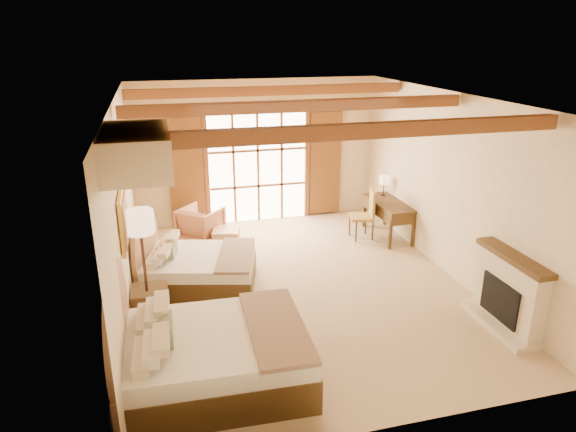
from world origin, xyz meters
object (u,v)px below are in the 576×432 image
object	(u,v)px
bed_far	(191,266)
desk	(388,218)
nightstand	(151,308)
bed_near	(200,353)
armchair	(201,224)

from	to	relation	value
bed_far	desk	xyz separation A→B (m)	(4.26, 1.28, 0.04)
nightstand	desk	xyz separation A→B (m)	(4.94, 2.42, 0.10)
nightstand	bed_far	bearing A→B (deg)	62.50
bed_near	bed_far	size ratio (longest dim) A/B	1.07
nightstand	desk	distance (m)	5.50
desk	armchair	bearing A→B (deg)	167.23
bed_near	bed_far	world-z (taller)	bed_near
bed_near	desk	bearing A→B (deg)	44.45
desk	bed_near	bearing A→B (deg)	-139.46
bed_far	bed_near	bearing A→B (deg)	-77.56
armchair	desk	distance (m)	3.96
bed_near	bed_far	xyz separation A→B (m)	(0.10, 2.68, -0.08)
bed_near	nightstand	bearing A→B (deg)	112.70
bed_far	desk	size ratio (longest dim) A/B	1.53
bed_far	desk	world-z (taller)	bed_far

